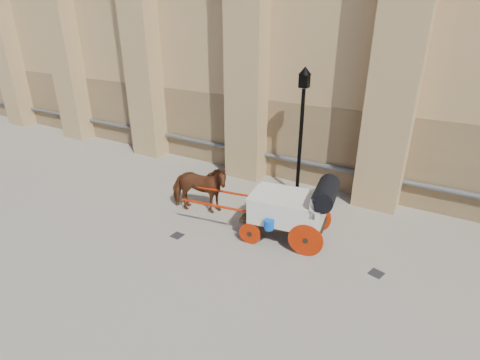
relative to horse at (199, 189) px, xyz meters
The scene contains 6 objects.
ground 1.17m from the horse, 14.24° to the right, with size 90.00×90.00×0.00m, color gray.
horse is the anchor object (origin of this frame).
carriage 3.21m from the horse, ahead, with size 4.46×1.83×1.90m.
street_lamp 3.90m from the horse, 51.74° to the left, with size 0.41×0.41×4.41m.
drain_grate_near 1.75m from the horse, 79.19° to the right, with size 0.32×0.32×0.01m, color black.
drain_grate_far 5.73m from the horse, ahead, with size 0.32×0.32×0.01m, color black.
Camera 1 is at (5.76, -8.36, 5.92)m, focal length 28.00 mm.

